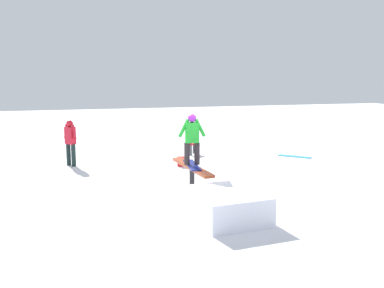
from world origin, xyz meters
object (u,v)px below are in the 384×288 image
(main_rider_on_rail, at_px, (192,140))
(rail_feature, at_px, (192,170))
(folding_chair, at_px, (191,145))
(bystander_red, at_px, (70,140))
(loose_snowboard_cyan, at_px, (295,156))
(backpack_on_snow, at_px, (182,162))

(main_rider_on_rail, bearing_deg, rail_feature, 0.00)
(rail_feature, height_order, folding_chair, folding_chair)
(bystander_red, xyz_separation_m, loose_snowboard_cyan, (-0.69, -8.66, -0.92))
(folding_chair, bearing_deg, rail_feature, 144.13)
(rail_feature, xyz_separation_m, backpack_on_snow, (3.63, -0.64, -0.52))
(bystander_red, distance_m, loose_snowboard_cyan, 8.74)
(main_rider_on_rail, bearing_deg, folding_chair, -10.15)
(main_rider_on_rail, height_order, bystander_red, main_rider_on_rail)
(main_rider_on_rail, bearing_deg, bystander_red, 39.11)
(loose_snowboard_cyan, bearing_deg, rail_feature, -98.79)
(bystander_red, relative_size, backpack_on_snow, 4.90)
(bystander_red, relative_size, loose_snowboard_cyan, 1.28)
(backpack_on_snow, bearing_deg, loose_snowboard_cyan, 14.49)
(loose_snowboard_cyan, distance_m, folding_chair, 4.21)
(backpack_on_snow, bearing_deg, folding_chair, 74.25)
(rail_feature, relative_size, main_rider_on_rail, 1.73)
(rail_feature, height_order, bystander_red, bystander_red)
(main_rider_on_rail, xyz_separation_m, backpack_on_snow, (3.63, -0.64, -1.36))
(loose_snowboard_cyan, relative_size, backpack_on_snow, 3.84)
(main_rider_on_rail, xyz_separation_m, bystander_red, (4.79, 3.20, -0.60))
(rail_feature, height_order, loose_snowboard_cyan, rail_feature)
(bystander_red, distance_m, folding_chair, 4.89)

